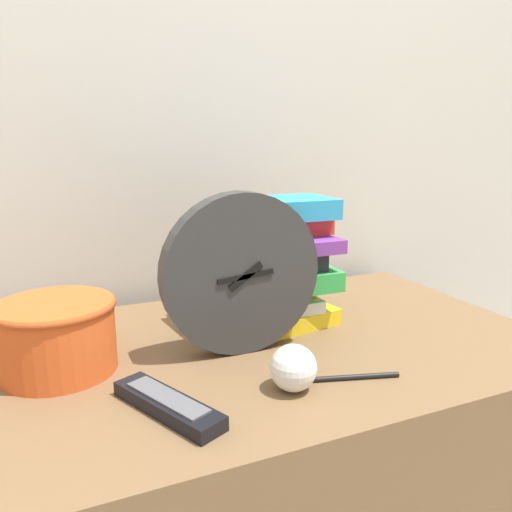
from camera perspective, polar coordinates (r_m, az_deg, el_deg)
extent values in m
cube|color=beige|center=(1.16, -11.13, 17.21)|extent=(6.00, 0.04, 2.40)
cylinder|color=#333333|center=(0.82, -1.71, -2.01)|extent=(0.27, 0.04, 0.27)
cylinder|color=white|center=(0.81, -1.41, -2.20)|extent=(0.24, 0.01, 0.24)
cube|color=black|center=(0.81, -1.23, -2.32)|extent=(0.06, 0.01, 0.05)
cube|color=black|center=(0.81, -1.23, -2.32)|extent=(0.10, 0.01, 0.02)
cylinder|color=black|center=(0.81, -1.23, -2.32)|extent=(0.01, 0.00, 0.01)
cube|color=yellow|center=(0.98, 1.68, -6.95)|extent=(0.26, 0.19, 0.03)
cube|color=white|center=(0.97, 0.71, -5.40)|extent=(0.20, 0.16, 0.02)
cube|color=orange|center=(0.98, 0.46, -3.86)|extent=(0.19, 0.13, 0.02)
cube|color=green|center=(0.95, 1.55, -2.47)|extent=(0.24, 0.17, 0.04)
cube|color=#232328|center=(0.95, 0.80, -0.32)|extent=(0.20, 0.16, 0.04)
cube|color=#7A3899|center=(0.95, 2.67, 1.60)|extent=(0.19, 0.18, 0.02)
cube|color=red|center=(0.95, 1.05, 3.35)|extent=(0.25, 0.15, 0.03)
cube|color=#2D9ED1|center=(0.94, 1.99, 5.44)|extent=(0.23, 0.13, 0.04)
cylinder|color=#E05623|center=(0.83, -21.80, -8.56)|extent=(0.18, 0.18, 0.11)
torus|color=#B3451C|center=(0.82, -22.09, -5.30)|extent=(0.18, 0.18, 0.01)
cube|color=black|center=(0.70, -10.07, -16.42)|extent=(0.12, 0.19, 0.02)
cube|color=#59595E|center=(0.69, -10.11, -15.59)|extent=(0.09, 0.14, 0.00)
sphere|color=white|center=(0.73, 4.29, -12.62)|extent=(0.07, 0.07, 0.07)
cylinder|color=black|center=(0.78, 10.59, -13.48)|extent=(0.15, 0.05, 0.01)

